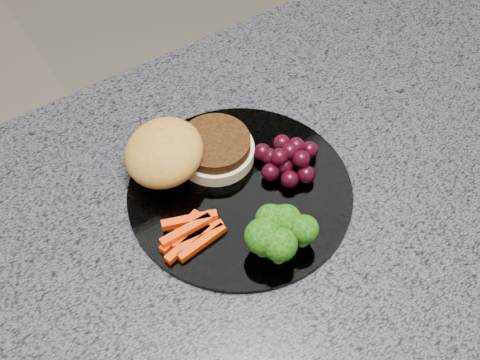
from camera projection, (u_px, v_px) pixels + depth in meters
name	position (u px, v px, depth m)	size (l,w,h in m)	color
island_cabinet	(305.00, 343.00, 1.16)	(1.20, 0.60, 0.86)	brown
countertop	(334.00, 190.00, 0.80)	(1.20, 0.60, 0.04)	#4F4F59
plate	(240.00, 192.00, 0.77)	(0.26, 0.26, 0.01)	white
burger	(183.00, 154.00, 0.77)	(0.15, 0.11, 0.05)	beige
carrot_sticks	(190.00, 233.00, 0.73)	(0.08, 0.05, 0.02)	#FF3A04
broccoli	(278.00, 232.00, 0.70)	(0.08, 0.07, 0.05)	olive
grape_bunch	(288.00, 159.00, 0.78)	(0.08, 0.08, 0.04)	black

